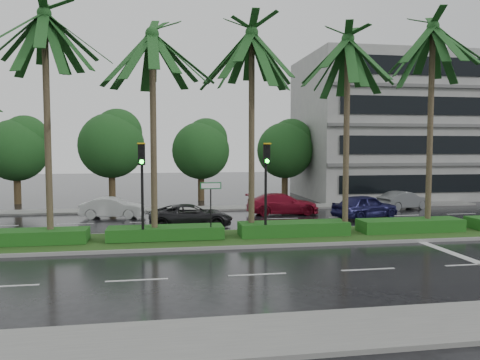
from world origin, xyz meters
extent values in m
plane|color=black|center=(0.00, 0.00, 0.00)|extent=(120.00, 120.00, 0.00)
cube|color=slate|center=(0.00, -10.20, 0.06)|extent=(40.00, 2.40, 0.12)
cube|color=slate|center=(0.00, 12.00, 0.06)|extent=(40.00, 2.00, 0.12)
cube|color=gray|center=(0.00, 1.00, 0.07)|extent=(36.00, 4.00, 0.14)
cube|color=#274316|center=(0.00, 1.00, 0.14)|extent=(35.60, 3.70, 0.02)
cube|color=#184B15|center=(-9.00, 1.00, 0.45)|extent=(5.20, 1.40, 0.60)
cube|color=#184B15|center=(-3.00, 1.00, 0.45)|extent=(5.20, 1.40, 0.60)
cube|color=#184B15|center=(3.00, 1.00, 0.45)|extent=(5.20, 1.40, 0.60)
cube|color=#184B15|center=(9.00, 1.00, 0.45)|extent=(5.20, 1.40, 0.60)
cube|color=silver|center=(-8.00, -5.00, 0.01)|extent=(2.00, 0.12, 0.01)
cube|color=silver|center=(-8.00, 7.00, 0.01)|extent=(2.00, 0.12, 0.01)
cube|color=silver|center=(-4.00, -5.00, 0.01)|extent=(2.00, 0.12, 0.01)
cube|color=silver|center=(-4.00, 7.00, 0.01)|extent=(2.00, 0.12, 0.01)
cube|color=silver|center=(0.00, -5.00, 0.01)|extent=(2.00, 0.12, 0.01)
cube|color=silver|center=(0.00, 7.00, 0.01)|extent=(2.00, 0.12, 0.01)
cube|color=silver|center=(4.00, -5.00, 0.01)|extent=(2.00, 0.12, 0.01)
cube|color=silver|center=(4.00, 7.00, 0.01)|extent=(2.00, 0.12, 0.01)
cube|color=silver|center=(8.00, -5.00, 0.01)|extent=(2.00, 0.12, 0.01)
cube|color=silver|center=(8.00, 7.00, 0.01)|extent=(2.00, 0.12, 0.01)
cube|color=silver|center=(12.00, 7.00, 0.01)|extent=(2.00, 0.12, 0.01)
cube|color=silver|center=(16.00, 7.00, 0.01)|extent=(2.00, 0.12, 0.01)
cube|color=silver|center=(8.50, -3.00, 0.01)|extent=(0.40, 6.00, 0.01)
cylinder|color=#3F3224|center=(-8.00, 1.10, 5.07)|extent=(0.28, 0.28, 9.85)
cylinder|color=#3F3224|center=(-8.00, 1.10, 0.37)|extent=(0.40, 0.40, 0.44)
cylinder|color=#3F3224|center=(-3.50, 0.90, 4.71)|extent=(0.28, 0.28, 9.12)
cylinder|color=#3F3224|center=(-3.50, 0.90, 0.37)|extent=(0.40, 0.40, 0.44)
cylinder|color=#3F3224|center=(1.00, 1.20, 4.87)|extent=(0.28, 0.28, 9.43)
cylinder|color=#3F3224|center=(1.00, 1.20, 0.37)|extent=(0.40, 0.40, 0.44)
cylinder|color=#3F3224|center=(5.50, 0.80, 4.76)|extent=(0.28, 0.28, 9.23)
cylinder|color=#3F3224|center=(5.50, 0.80, 0.37)|extent=(0.40, 0.40, 0.44)
cylinder|color=#3F3224|center=(10.00, 1.10, 5.18)|extent=(0.28, 0.28, 10.06)
cylinder|color=#3F3224|center=(10.00, 1.10, 0.37)|extent=(0.40, 0.40, 0.44)
cylinder|color=black|center=(-4.00, 0.40, 1.85)|extent=(0.12, 0.12, 3.40)
cube|color=black|center=(-4.00, 0.22, 4.00)|extent=(0.30, 0.18, 0.90)
cube|color=gold|center=(-4.00, 0.10, 4.48)|extent=(0.34, 0.12, 0.06)
cylinder|color=black|center=(-4.00, 0.12, 4.30)|extent=(0.18, 0.04, 0.18)
cylinder|color=black|center=(-4.00, 0.12, 4.00)|extent=(0.18, 0.04, 0.18)
cylinder|color=#0CE519|center=(-4.00, 0.12, 3.70)|extent=(0.18, 0.04, 0.18)
cylinder|color=black|center=(1.50, 0.40, 1.85)|extent=(0.12, 0.12, 3.40)
cube|color=black|center=(1.50, 0.22, 4.00)|extent=(0.30, 0.18, 0.90)
cube|color=gold|center=(1.50, 0.10, 4.48)|extent=(0.34, 0.12, 0.06)
cylinder|color=black|center=(1.50, 0.12, 4.30)|extent=(0.18, 0.04, 0.18)
cylinder|color=black|center=(1.50, 0.12, 4.00)|extent=(0.18, 0.04, 0.18)
cylinder|color=#0CE519|center=(1.50, 0.12, 3.70)|extent=(0.18, 0.04, 0.18)
cylinder|color=black|center=(-1.00, 0.50, 1.45)|extent=(0.06, 0.06, 2.60)
cube|color=#0C5926|center=(-1.00, 0.47, 2.60)|extent=(0.95, 0.04, 0.30)
cube|color=white|center=(-1.00, 0.45, 2.60)|extent=(0.85, 0.01, 0.22)
cylinder|color=#3E2E1C|center=(-14.00, 17.50, 1.14)|extent=(0.52, 0.52, 2.27)
sphere|color=#163714|center=(-14.00, 17.50, 4.09)|extent=(4.68, 4.68, 4.68)
sphere|color=#163714|center=(-14.00, 17.80, 5.00)|extent=(3.51, 3.51, 3.51)
cylinder|color=#3E2E1C|center=(-7.00, 17.50, 1.24)|extent=(0.52, 0.52, 2.48)
sphere|color=#163714|center=(-7.00, 17.50, 4.46)|extent=(5.09, 5.09, 5.09)
sphere|color=#163714|center=(-7.00, 17.80, 5.45)|extent=(3.82, 3.82, 3.82)
cylinder|color=#3E2E1C|center=(0.00, 17.50, 1.13)|extent=(0.52, 0.52, 2.25)
sphere|color=#163714|center=(0.00, 17.50, 4.05)|extent=(4.63, 4.63, 4.63)
sphere|color=#163714|center=(0.00, 17.80, 4.95)|extent=(3.47, 3.47, 3.47)
cylinder|color=#3E2E1C|center=(7.00, 17.50, 1.13)|extent=(0.52, 0.52, 2.26)
sphere|color=#163714|center=(7.00, 17.50, 4.07)|extent=(4.65, 4.65, 4.65)
sphere|color=#163714|center=(7.00, 17.80, 4.97)|extent=(3.49, 3.49, 3.49)
cylinder|color=#3E2E1C|center=(14.00, 17.50, 1.06)|extent=(0.52, 0.52, 2.12)
sphere|color=#163714|center=(14.00, 17.50, 3.81)|extent=(4.35, 4.35, 4.35)
sphere|color=#163714|center=(14.00, 17.80, 4.66)|extent=(3.27, 3.27, 3.27)
cube|color=gray|center=(17.00, 18.00, 6.00)|extent=(16.00, 10.00, 12.00)
imported|color=silver|center=(-6.13, 8.93, 0.63)|extent=(1.87, 3.99, 1.26)
imported|color=black|center=(-1.63, 4.80, 0.63)|extent=(2.08, 4.50, 1.25)
imported|color=maroon|center=(4.50, 8.76, 0.67)|extent=(2.06, 4.72, 1.35)
imported|color=#161643|center=(9.00, 6.24, 0.74)|extent=(3.17, 4.66, 1.47)
imported|color=#545759|center=(13.50, 9.79, 0.63)|extent=(2.34, 4.04, 1.26)
camera|label=1|loc=(-3.17, -20.27, 4.31)|focal=35.00mm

